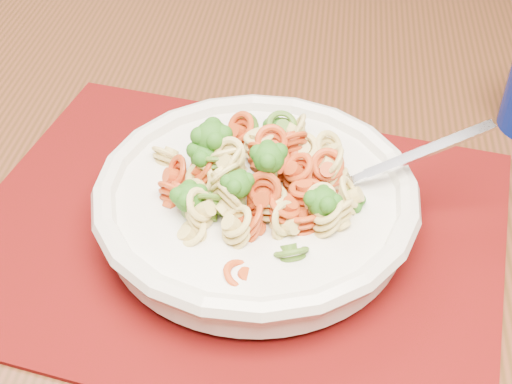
{
  "coord_description": "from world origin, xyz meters",
  "views": [
    {
      "loc": [
        0.05,
        -0.41,
        1.16
      ],
      "look_at": [
        0.06,
        0.03,
        0.77
      ],
      "focal_mm": 50.0,
      "sensor_mm": 36.0,
      "label": 1
    }
  ],
  "objects": [
    {
      "name": "pasta_broccoli_heap",
      "position": [
        0.06,
        0.03,
        0.78
      ],
      "size": [
        0.23,
        0.23,
        0.06
      ],
      "primitive_type": null,
      "color": "#CDBD65",
      "rests_on": "pasta_bowl"
    },
    {
      "name": "fork",
      "position": [
        0.13,
        0.03,
        0.78
      ],
      "size": [
        0.18,
        0.05,
        0.08
      ],
      "primitive_type": null,
      "rotation": [
        0.0,
        -0.35,
        0.16
      ],
      "color": "silver",
      "rests_on": "pasta_bowl"
    },
    {
      "name": "dining_table",
      "position": [
        0.11,
        0.07,
        0.64
      ],
      "size": [
        1.66,
        1.2,
        0.73
      ],
      "rotation": [
        0.0,
        0.0,
        -0.15
      ],
      "color": "#532917",
      "rests_on": "ground"
    },
    {
      "name": "pasta_bowl",
      "position": [
        0.06,
        0.03,
        0.76
      ],
      "size": [
        0.27,
        0.27,
        0.05
      ],
      "color": "beige",
      "rests_on": "placemat"
    },
    {
      "name": "placemat",
      "position": [
        0.04,
        0.03,
        0.73
      ],
      "size": [
        0.53,
        0.47,
        0.0
      ],
      "primitive_type": "cube",
      "rotation": [
        0.0,
        0.0,
        -0.32
      ],
      "color": "#4F0309",
      "rests_on": "dining_table"
    }
  ]
}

